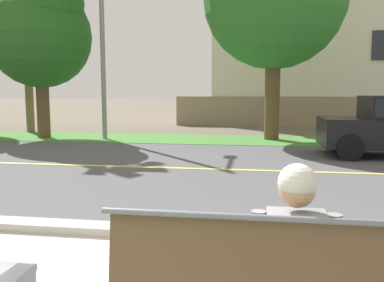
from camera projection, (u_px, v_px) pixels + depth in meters
ground_plane at (207, 158)px, 10.26m from camera, size 140.00×140.00×0.00m
curb_edge at (149, 232)px, 4.71m from camera, size 44.00×0.30×0.11m
street_asphalt at (199, 169)px, 8.79m from camera, size 52.00×8.00×0.01m
road_centre_line at (199, 169)px, 8.79m from camera, size 48.00×0.14×0.01m
far_verge_grass at (220, 140)px, 14.03m from camera, size 48.00×2.80×0.02m
seated_person_grey at (293, 254)px, 2.50m from camera, size 0.52×0.68×1.25m
streetlamp at (104, 15)px, 13.92m from camera, size 0.24×2.10×7.38m
shade_tree_left at (42, 29)px, 14.09m from camera, size 3.53×3.53×5.82m
garden_wall at (315, 112)px, 19.04m from camera, size 13.00×0.36×1.40m
house_across_street at (318, 52)px, 21.74m from camera, size 11.51×6.91×7.28m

